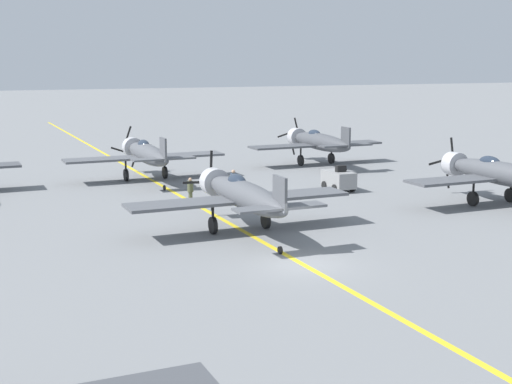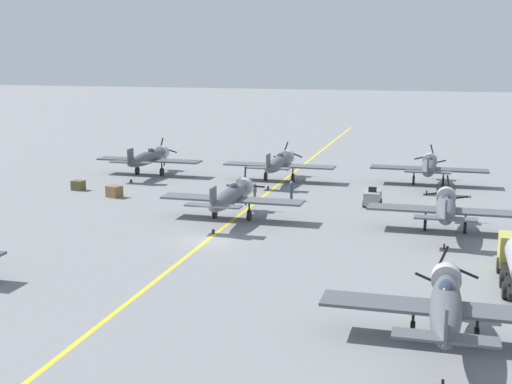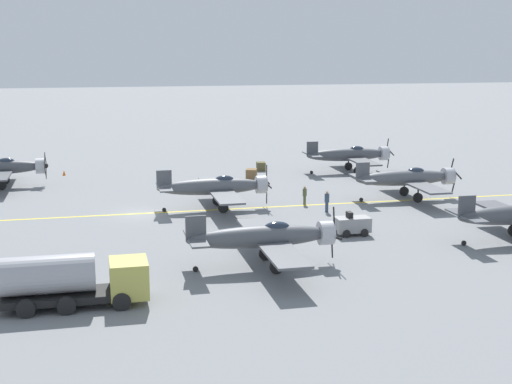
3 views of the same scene
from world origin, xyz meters
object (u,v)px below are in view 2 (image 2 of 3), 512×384
object	(u,v)px
airplane_far_left	(148,158)
supply_crate_by_tanker	(78,185)
airplane_mid_right	(446,208)
airplane_mid_center	(231,197)
airplane_near_right	(446,305)
ground_crew_walking	(291,190)
tow_tractor	(373,197)
airplane_far_right	(429,167)
supply_crate_mid_lane	(114,191)
ground_crew_inspecting	(255,191)
airplane_far_center	(279,163)

from	to	relation	value
airplane_far_left	supply_crate_by_tanker	bearing A→B (deg)	-108.94
airplane_mid_right	airplane_mid_center	world-z (taller)	airplane_mid_center
airplane_near_right	ground_crew_walking	xyz separation A→B (m)	(-14.17, 30.75, -1.00)
airplane_near_right	tow_tractor	xyz separation A→B (m)	(-6.55, 30.24, -1.22)
airplane_far_right	ground_crew_walking	bearing A→B (deg)	-147.96
airplane_far_left	airplane_near_right	world-z (taller)	airplane_far_left
tow_tractor	ground_crew_walking	distance (m)	7.64
airplane_far_left	airplane_far_right	xyz separation A→B (m)	(30.55, 1.98, 0.00)
ground_crew_walking	supply_crate_by_tanker	distance (m)	21.82
ground_crew_walking	supply_crate_mid_lane	size ratio (longest dim) A/B	1.42
ground_crew_inspecting	supply_crate_mid_lane	world-z (taller)	ground_crew_inspecting
airplane_mid_right	airplane_far_right	bearing A→B (deg)	96.58
airplane_mid_center	airplane_far_right	distance (m)	25.18
airplane_mid_right	supply_crate_mid_lane	distance (m)	31.36
airplane_far_center	ground_crew_walking	bearing A→B (deg)	-54.64
ground_crew_walking	supply_crate_mid_lane	world-z (taller)	ground_crew_walking
airplane_far_left	ground_crew_walking	bearing A→B (deg)	-24.90
airplane_near_right	airplane_mid_center	bearing A→B (deg)	126.26
airplane_far_left	airplane_mid_center	world-z (taller)	airplane_mid_center
airplane_mid_center	airplane_near_right	bearing A→B (deg)	-55.62
airplane_far_center	airplane_near_right	distance (m)	43.46
airplane_mid_right	airplane_far_right	world-z (taller)	airplane_mid_right
tow_tractor	airplane_far_center	bearing A→B (deg)	139.10
airplane_near_right	ground_crew_inspecting	size ratio (longest dim) A/B	7.05
airplane_mid_right	airplane_far_center	bearing A→B (deg)	135.60
airplane_far_left	ground_crew_walking	world-z (taller)	airplane_far_left
airplane_far_left	supply_crate_mid_lane	world-z (taller)	airplane_far_left
airplane_mid_center	supply_crate_by_tanker	xyz separation A→B (m)	(-18.63, 8.37, -1.52)
airplane_mid_right	airplane_mid_center	size ratio (longest dim) A/B	1.00
airplane_far_right	supply_crate_by_tanker	distance (m)	35.95
airplane_mid_center	airplane_far_right	size ratio (longest dim) A/B	1.00
airplane_far_left	airplane_far_right	bearing A→B (deg)	4.58
airplane_near_right	tow_tractor	size ratio (longest dim) A/B	4.62
airplane_near_right	tow_tractor	distance (m)	30.97
ground_crew_walking	supply_crate_by_tanker	world-z (taller)	ground_crew_walking
tow_tractor	supply_crate_mid_lane	size ratio (longest dim) A/B	1.98
airplane_mid_center	ground_crew_walking	world-z (taller)	airplane_mid_center
supply_crate_mid_lane	airplane_far_right	bearing A→B (deg)	25.48
airplane_mid_center	airplane_mid_right	bearing A→B (deg)	-3.30
airplane_near_right	supply_crate_by_tanker	distance (m)	46.88
supply_crate_by_tanker	supply_crate_mid_lane	xyz separation A→B (m)	(5.06, -2.23, 0.06)
airplane_far_right	supply_crate_mid_lane	bearing A→B (deg)	-164.05
airplane_far_center	ground_crew_inspecting	xyz separation A→B (m)	(0.07, -10.02, -1.08)
ground_crew_walking	ground_crew_inspecting	distance (m)	3.44
airplane_far_center	tow_tractor	bearing A→B (deg)	-26.01
airplane_far_center	airplane_far_right	bearing A→B (deg)	21.56
ground_crew_inspecting	supply_crate_mid_lane	size ratio (longest dim) A/B	1.30
airplane_far_center	supply_crate_by_tanker	size ratio (longest dim) A/B	10.24
supply_crate_by_tanker	tow_tractor	bearing A→B (deg)	0.43
supply_crate_by_tanker	airplane_far_center	bearing A→B (deg)	27.86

